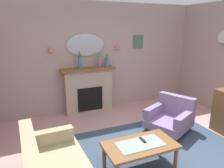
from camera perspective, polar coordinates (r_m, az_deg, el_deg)
floor at (r=3.81m, az=13.02°, el=-20.31°), size 6.22×6.32×0.10m
wall_back at (r=5.57m, az=-2.56°, el=7.40°), size 6.22×0.10×2.76m
patterned_rug at (r=3.91m, az=11.28°, el=-18.17°), size 3.20×2.40×0.01m
fireplace at (r=5.39m, az=-6.40°, el=-1.77°), size 1.36×0.36×1.16m
mantel_vase_right at (r=5.13m, az=-8.74°, el=6.68°), size 0.10×0.10×0.43m
mantel_vase_left at (r=5.28m, az=-3.43°, el=6.76°), size 0.10×0.10×0.40m
mantel_vase_centre at (r=5.35m, az=-1.39°, el=6.57°), size 0.10×0.10×0.34m
wall_mirror at (r=5.31m, az=-7.22°, el=10.50°), size 0.96×0.06×0.56m
wall_sconce_left at (r=5.10m, az=-16.39°, el=9.25°), size 0.14×0.14×0.14m
wall_sconce_right at (r=5.55m, az=1.55°, el=10.31°), size 0.14×0.14×0.14m
wall_clock at (r=5.82m, az=28.08°, el=11.16°), size 0.04×0.31×0.31m
framed_picture at (r=5.90m, az=7.19°, el=11.36°), size 0.28×0.03×0.36m
coffee_table at (r=3.33m, az=7.67°, el=-16.74°), size 1.10×0.60×0.45m
tv_remote at (r=3.38m, az=8.34°, el=-14.91°), size 0.04×0.16×0.02m
armchair_near_fireplace at (r=4.69m, az=15.74°, el=-8.40°), size 1.08×1.07×0.71m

